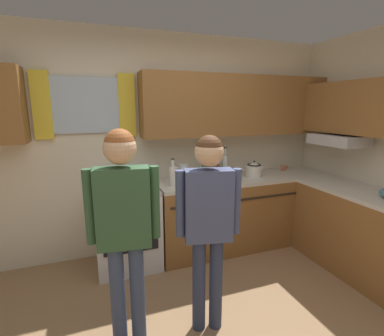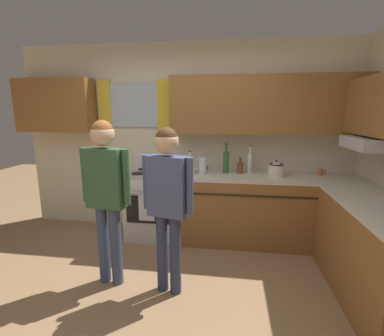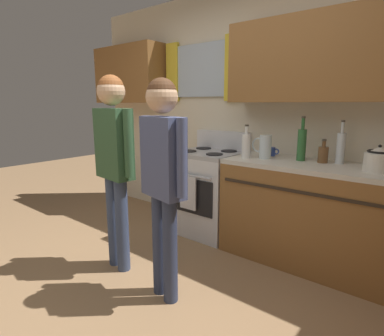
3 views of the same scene
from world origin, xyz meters
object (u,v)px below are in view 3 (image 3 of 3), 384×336
at_px(mug_cobalt_blue, 272,152).
at_px(stovetop_kettle, 379,160).
at_px(bottle_squat_brown, 323,154).
at_px(adult_in_plaid, 163,166).
at_px(water_pitcher, 265,147).
at_px(bottle_milk_white, 246,145).
at_px(adult_left, 114,151).
at_px(stove_oven, 208,190).
at_px(bottle_tall_clear, 341,147).
at_px(bottle_wine_green, 302,144).

distance_m(mug_cobalt_blue, stovetop_kettle, 0.95).
distance_m(bottle_squat_brown, adult_in_plaid, 1.44).
relative_size(bottle_squat_brown, stovetop_kettle, 0.75).
xyz_separation_m(mug_cobalt_blue, water_pitcher, (0.00, -0.18, 0.07)).
xyz_separation_m(bottle_milk_white, adult_left, (-0.65, -1.01, 0.00)).
xyz_separation_m(stovetop_kettle, adult_left, (-1.72, -1.08, 0.03)).
distance_m(stove_oven, bottle_milk_white, 0.76).
distance_m(bottle_milk_white, water_pitcher, 0.17).
height_order(stove_oven, bottle_squat_brown, bottle_squat_brown).
xyz_separation_m(stove_oven, adult_left, (-0.14, -1.13, 0.55)).
bearing_deg(adult_in_plaid, bottle_milk_white, 87.90).
distance_m(bottle_milk_white, adult_left, 1.20).
xyz_separation_m(stovetop_kettle, adult_in_plaid, (-1.11, -1.14, -0.01)).
bearing_deg(bottle_squat_brown, mug_cobalt_blue, 172.73).
distance_m(stove_oven, bottle_squat_brown, 1.26).
distance_m(bottle_tall_clear, bottle_squat_brown, 0.15).
bearing_deg(mug_cobalt_blue, stove_oven, -166.92).
height_order(bottle_wine_green, adult_in_plaid, adult_in_plaid).
xyz_separation_m(bottle_squat_brown, mug_cobalt_blue, (-0.50, 0.06, -0.03)).
height_order(bottle_squat_brown, bottle_milk_white, bottle_milk_white).
bearing_deg(stove_oven, bottle_squat_brown, 4.37).
xyz_separation_m(water_pitcher, adult_left, (-0.80, -1.10, 0.01)).
height_order(bottle_tall_clear, water_pitcher, bottle_tall_clear).
xyz_separation_m(bottle_tall_clear, bottle_milk_white, (-0.76, -0.25, -0.02)).
height_order(water_pitcher, adult_left, adult_left).
bearing_deg(bottle_tall_clear, bottle_wine_green, -168.10).
relative_size(adult_left, adult_in_plaid, 1.04).
distance_m(bottle_tall_clear, bottle_milk_white, 0.80).
bearing_deg(stovetop_kettle, adult_left, -147.91).
bearing_deg(water_pitcher, stovetop_kettle, -1.11).
bearing_deg(mug_cobalt_blue, bottle_milk_white, -117.92).
relative_size(stove_oven, mug_cobalt_blue, 9.58).
bearing_deg(bottle_wine_green, water_pitcher, -161.49).
height_order(stove_oven, bottle_wine_green, bottle_wine_green).
relative_size(mug_cobalt_blue, water_pitcher, 0.52).
height_order(bottle_wine_green, water_pitcher, bottle_wine_green).
relative_size(bottle_milk_white, stovetop_kettle, 1.14).
relative_size(water_pitcher, adult_left, 0.14).
height_order(stovetop_kettle, water_pitcher, water_pitcher).
bearing_deg(stove_oven, mug_cobalt_blue, 13.08).
height_order(water_pitcher, adult_in_plaid, adult_in_plaid).
height_order(mug_cobalt_blue, adult_in_plaid, adult_in_plaid).
height_order(bottle_tall_clear, bottle_milk_white, bottle_tall_clear).
distance_m(bottle_milk_white, mug_cobalt_blue, 0.31).
xyz_separation_m(bottle_squat_brown, adult_in_plaid, (-0.68, -1.27, 0.01)).
height_order(bottle_tall_clear, adult_left, adult_left).
relative_size(stove_oven, bottle_tall_clear, 3.00).
bearing_deg(bottle_tall_clear, bottle_squat_brown, -156.71).
relative_size(bottle_squat_brown, water_pitcher, 0.93).
bearing_deg(bottle_milk_white, stovetop_kettle, 3.71).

